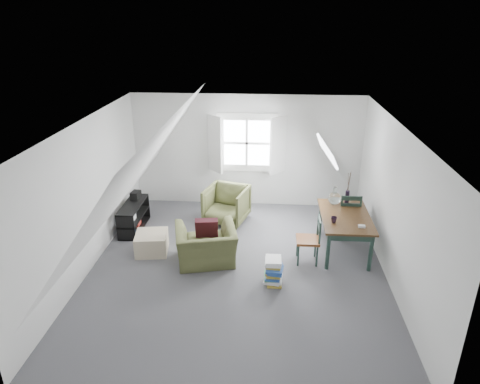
# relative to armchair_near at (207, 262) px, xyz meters

# --- Properties ---
(floor) EXTENTS (5.50, 5.50, 0.00)m
(floor) POSITION_rel_armchair_near_xyz_m (0.56, -0.18, 0.00)
(floor) COLOR #4A4A4E
(floor) RESTS_ON ground
(ceiling) EXTENTS (5.50, 5.50, 0.00)m
(ceiling) POSITION_rel_armchair_near_xyz_m (0.56, -0.18, 2.50)
(ceiling) COLOR white
(ceiling) RESTS_ON wall_back
(wall_back) EXTENTS (5.00, 0.00, 5.00)m
(wall_back) POSITION_rel_armchair_near_xyz_m (0.56, 2.57, 1.25)
(wall_back) COLOR silver
(wall_back) RESTS_ON ground
(wall_front) EXTENTS (5.00, 0.00, 5.00)m
(wall_front) POSITION_rel_armchair_near_xyz_m (0.56, -2.93, 1.25)
(wall_front) COLOR silver
(wall_front) RESTS_ON ground
(wall_left) EXTENTS (0.00, 5.50, 5.50)m
(wall_left) POSITION_rel_armchair_near_xyz_m (-1.94, -0.18, 1.25)
(wall_left) COLOR silver
(wall_left) RESTS_ON ground
(wall_right) EXTENTS (0.00, 5.50, 5.50)m
(wall_right) POSITION_rel_armchair_near_xyz_m (3.06, -0.18, 1.25)
(wall_right) COLOR silver
(wall_right) RESTS_ON ground
(slope_left) EXTENTS (3.19, 5.50, 4.48)m
(slope_left) POSITION_rel_armchair_near_xyz_m (-0.99, -0.18, 1.78)
(slope_left) COLOR white
(slope_left) RESTS_ON wall_left
(slope_right) EXTENTS (3.19, 5.50, 4.48)m
(slope_right) POSITION_rel_armchair_near_xyz_m (2.11, -0.18, 1.78)
(slope_right) COLOR white
(slope_right) RESTS_ON wall_right
(dormer_window) EXTENTS (1.71, 0.35, 1.30)m
(dormer_window) POSITION_rel_armchair_near_xyz_m (0.56, 2.49, 1.45)
(dormer_window) COLOR white
(dormer_window) RESTS_ON wall_back
(skylight) EXTENTS (0.35, 0.75, 0.47)m
(skylight) POSITION_rel_armchair_near_xyz_m (2.11, 1.12, 1.75)
(skylight) COLOR white
(skylight) RESTS_ON slope_right
(armchair_near) EXTENTS (1.20, 1.10, 0.66)m
(armchair_near) POSITION_rel_armchair_near_xyz_m (0.00, 0.00, 0.00)
(armchair_near) COLOR #484D28
(armchair_near) RESTS_ON floor
(armchair_far) EXTENTS (1.01, 1.03, 0.76)m
(armchair_far) POSITION_rel_armchair_near_xyz_m (0.19, 1.62, 0.00)
(armchair_far) COLOR #484D28
(armchair_far) RESTS_ON floor
(throw_pillow) EXTENTS (0.42, 0.28, 0.41)m
(throw_pillow) POSITION_rel_armchair_near_xyz_m (-0.00, 0.15, 0.59)
(throw_pillow) COLOR #3B1018
(throw_pillow) RESTS_ON armchair_near
(ottoman) EXTENTS (0.63, 0.63, 0.37)m
(ottoman) POSITION_rel_armchair_near_xyz_m (-1.04, 0.27, 0.19)
(ottoman) COLOR tan
(ottoman) RESTS_ON floor
(dining_table) EXTENTS (0.87, 1.44, 0.72)m
(dining_table) POSITION_rel_armchair_near_xyz_m (2.45, 0.58, 0.63)
(dining_table) COLOR #372312
(dining_table) RESTS_ON floor
(demijohn) EXTENTS (0.24, 0.24, 0.34)m
(demijohn) POSITION_rel_armchair_near_xyz_m (2.30, 1.03, 0.86)
(demijohn) COLOR silver
(demijohn) RESTS_ON dining_table
(vase_twigs) EXTENTS (0.08, 0.09, 0.62)m
(vase_twigs) POSITION_rel_armchair_near_xyz_m (2.55, 1.13, 0.86)
(vase_twigs) COLOR black
(vase_twigs) RESTS_ON dining_table
(cup) EXTENTS (0.12, 0.12, 0.10)m
(cup) POSITION_rel_armchair_near_xyz_m (2.20, 0.28, 0.72)
(cup) COLOR black
(cup) RESTS_ON dining_table
(paper_box) EXTENTS (0.11, 0.08, 0.04)m
(paper_box) POSITION_rel_armchair_near_xyz_m (2.65, 0.13, 0.74)
(paper_box) COLOR white
(paper_box) RESTS_ON dining_table
(dining_chair_far) EXTENTS (0.44, 0.44, 0.93)m
(dining_chair_far) POSITION_rel_armchair_near_xyz_m (2.61, 1.14, 0.48)
(dining_chair_far) COLOR brown
(dining_chair_far) RESTS_ON floor
(dining_chair_near) EXTENTS (0.40, 0.40, 0.84)m
(dining_chair_near) POSITION_rel_armchair_near_xyz_m (1.80, 0.15, 0.44)
(dining_chair_near) COLOR brown
(dining_chair_near) RESTS_ON floor
(media_shelf) EXTENTS (0.36, 1.07, 0.55)m
(media_shelf) POSITION_rel_armchair_near_xyz_m (-1.64, 1.11, 0.25)
(media_shelf) COLOR black
(media_shelf) RESTS_ON floor
(electronics_box) EXTENTS (0.19, 0.24, 0.18)m
(electronics_box) POSITION_rel_armchair_near_xyz_m (-1.64, 1.40, 0.62)
(electronics_box) COLOR black
(electronics_box) RESTS_ON media_shelf
(magazine_stack) EXTENTS (0.33, 0.39, 0.44)m
(magazine_stack) POSITION_rel_armchair_near_xyz_m (1.18, -0.56, 0.22)
(magazine_stack) COLOR #B29933
(magazine_stack) RESTS_ON floor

